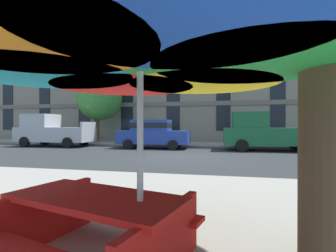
% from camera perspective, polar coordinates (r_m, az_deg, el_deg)
% --- Properties ---
extents(ground_plane, '(120.00, 120.00, 0.00)m').
position_cam_1_polar(ground_plane, '(11.44, 2.89, -7.12)').
color(ground_plane, '#2D3033').
extents(sidewalk_far, '(56.00, 3.60, 0.12)m').
position_cam_1_polar(sidewalk_far, '(18.15, 6.25, -4.18)').
color(sidewalk_far, gray).
rests_on(sidewalk_far, ground).
extents(apartment_building, '(40.58, 12.08, 19.20)m').
position_cam_1_polar(apartment_building, '(27.48, 8.01, 17.50)').
color(apartment_building, gray).
rests_on(apartment_building, ground).
extents(pickup_silver, '(5.10, 2.12, 2.20)m').
position_cam_1_polar(pickup_silver, '(18.66, -25.12, -1.11)').
color(pickup_silver, '#A8AAB2').
rests_on(pickup_silver, ground).
extents(sedan_blue, '(4.40, 1.98, 1.78)m').
position_cam_1_polar(sedan_blue, '(15.46, -3.45, -1.65)').
color(sedan_blue, navy).
rests_on(sedan_blue, ground).
extents(pickup_green, '(5.10, 2.12, 2.20)m').
position_cam_1_polar(pickup_green, '(15.12, 21.46, -1.43)').
color(pickup_green, '#195933').
rests_on(pickup_green, ground).
extents(street_tree_left, '(3.56, 3.56, 5.37)m').
position_cam_1_polar(street_tree_left, '(20.50, -15.76, 6.22)').
color(street_tree_left, brown).
rests_on(street_tree_left, ground).
extents(patio_umbrella, '(3.92, 3.64, 2.45)m').
position_cam_1_polar(patio_umbrella, '(2.42, -6.44, 17.00)').
color(patio_umbrella, silver).
rests_on(patio_umbrella, ground).
extents(picnic_table, '(2.13, 1.93, 0.77)m').
position_cam_1_polar(picnic_table, '(2.76, -16.44, -20.74)').
color(picnic_table, red).
rests_on(picnic_table, ground).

